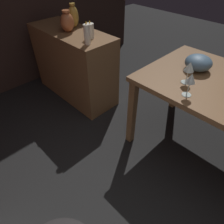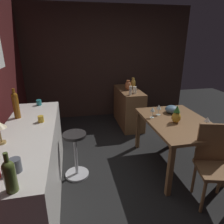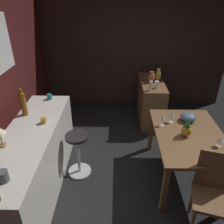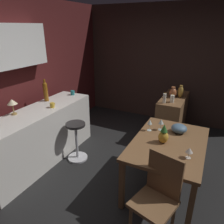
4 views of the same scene
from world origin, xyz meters
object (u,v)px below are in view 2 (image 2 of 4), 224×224
sideboard_cabinet (128,107)px  vase_copper (128,85)px  wine_glass_center (207,120)px  pineapple_centerpiece (176,115)px  bar_stool (76,154)px  wine_glass_left (159,107)px  chair_near_window (214,162)px  cup_mustard (41,119)px  pillar_candle_short (135,90)px  wine_glass_right (153,110)px  fruit_bowl (172,109)px  wine_bottle_amber (16,104)px  cup_teal (39,103)px  dining_table (177,126)px  pillar_candle_tall (130,91)px  cup_slate (15,165)px  vase_brass (133,84)px  wine_bottle_olive (10,175)px

sideboard_cabinet → vase_copper: (-0.03, 0.03, 0.51)m
wine_glass_center → pineapple_centerpiece: pineapple_centerpiece is taller
bar_stool → wine_glass_left: (0.26, -1.32, 0.51)m
chair_near_window → cup_mustard: bearing=70.0°
pillar_candle_short → vase_copper: vase_copper is taller
wine_glass_right → wine_glass_center: bearing=-127.2°
fruit_bowl → vase_copper: bearing=15.6°
fruit_bowl → wine_bottle_amber: 2.29m
cup_teal → pillar_candle_short: bearing=-69.5°
dining_table → vase_copper: bearing=10.6°
pillar_candle_tall → vase_copper: bearing=-9.5°
pineapple_centerpiece → cup_slate: bearing=116.9°
chair_near_window → cup_slate: cup_slate is taller
dining_table → cup_slate: 2.24m
wine_bottle_amber → vase_brass: size_ratio=1.61×
bar_stool → wine_bottle_olive: wine_bottle_olive is taller
pineapple_centerpiece → wine_bottle_olive: wine_bottle_olive is taller
cup_mustard → pillar_candle_tall: 1.97m
sideboard_cabinet → chair_near_window: size_ratio=1.15×
dining_table → sideboard_cabinet: 1.69m
cup_slate → cup_teal: bearing=1.4°
wine_glass_center → fruit_bowl: bearing=19.8°
cup_slate → wine_bottle_amber: bearing=11.5°
wine_glass_right → cup_teal: 1.75m
wine_glass_left → wine_bottle_olive: wine_bottle_olive is taller
pineapple_centerpiece → fruit_bowl: pineapple_centerpiece is taller
sideboard_cabinet → cup_slate: cup_slate is taller
dining_table → wine_glass_left: (0.28, 0.19, 0.21)m
cup_mustard → vase_brass: bearing=-45.0°
wine_glass_center → pillar_candle_tall: pillar_candle_tall is taller
wine_glass_right → vase_copper: size_ratio=0.79×
pineapple_centerpiece → cup_mustard: bearing=89.4°
vase_brass → bar_stool: bearing=141.3°
sideboard_cabinet → cup_slate: (-2.66, 1.70, 0.54)m
bar_stool → wine_glass_right: (0.17, -1.18, 0.51)m
fruit_bowl → cup_slate: cup_slate is taller
sideboard_cabinet → pillar_candle_short: bearing=-176.2°
fruit_bowl → pillar_candle_tall: 1.00m
fruit_bowl → vase_brass: bearing=9.5°
wine_bottle_olive → vase_brass: wine_bottle_olive is taller
wine_glass_left → pineapple_centerpiece: 0.36m
pillar_candle_short → vase_brass: bearing=-12.2°
vase_brass → fruit_bowl: bearing=-170.5°
cup_slate → vase_brass: size_ratio=0.53×
bar_stool → vase_copper: 2.08m
fruit_bowl → pineapple_centerpiece: bearing=160.6°
wine_glass_right → vase_brass: 1.51m
pillar_candle_tall → pineapple_centerpiece: bearing=-166.8°
cup_slate → cup_teal: 1.68m
sideboard_cabinet → cup_mustard: bearing=136.0°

